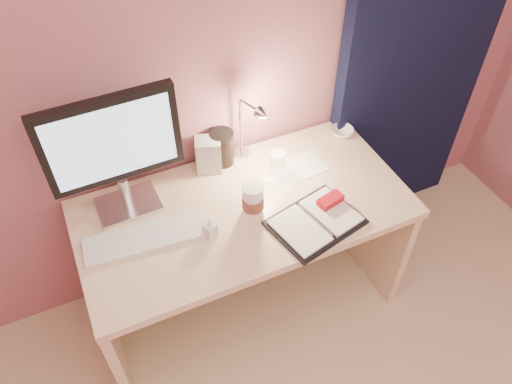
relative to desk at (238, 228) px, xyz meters
name	(u,v)px	position (x,y,z in m)	size (l,w,h in m)	color
room	(406,37)	(0.95, 0.24, 0.63)	(3.50, 3.50, 3.50)	#C6B28E
desk	(238,228)	(0.00, 0.00, 0.00)	(1.40, 0.70, 0.73)	beige
monitor	(113,147)	(-0.44, 0.13, 0.56)	(0.52, 0.19, 0.55)	silver
keyboard	(147,238)	(-0.42, -0.08, 0.24)	(0.49, 0.14, 0.02)	silver
planner	(317,220)	(0.24, -0.28, 0.24)	(0.40, 0.34, 0.06)	black
paper_a	(284,176)	(0.23, 0.02, 0.23)	(0.14, 0.14, 0.00)	white
paper_b	(307,164)	(0.37, 0.04, 0.23)	(0.16, 0.16, 0.00)	white
coffee_cup	(253,200)	(0.02, -0.12, 0.29)	(0.09, 0.09, 0.15)	white
clear_cup	(277,164)	(0.21, 0.05, 0.29)	(0.07, 0.07, 0.12)	white
bowl	(342,132)	(0.62, 0.16, 0.24)	(0.11, 0.11, 0.03)	white
lotion_bottle	(210,228)	(-0.19, -0.17, 0.28)	(0.05, 0.05, 0.10)	white
dark_jar	(222,149)	(0.02, 0.22, 0.30)	(0.11, 0.11, 0.15)	black
product_box	(209,155)	(-0.05, 0.20, 0.31)	(0.11, 0.09, 0.17)	beige
desk_lamp	(241,131)	(0.09, 0.16, 0.43)	(0.12, 0.20, 0.33)	silver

